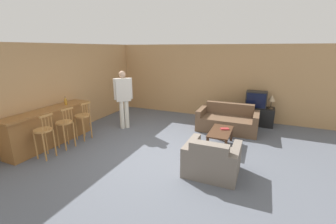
{
  "coord_description": "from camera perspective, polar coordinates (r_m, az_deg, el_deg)",
  "views": [
    {
      "loc": [
        2.13,
        -4.4,
        2.47
      ],
      "look_at": [
        -0.1,
        0.82,
        0.85
      ],
      "focal_mm": 24.0,
      "sensor_mm": 36.0,
      "label": 1
    }
  ],
  "objects": [
    {
      "name": "ground_plane",
      "position": [
        5.48,
        -2.44,
        -10.91
      ],
      "size": [
        24.0,
        24.0,
        0.0
      ],
      "primitive_type": "plane",
      "color": "#565B66"
    },
    {
      "name": "wall_back",
      "position": [
        8.46,
        8.41,
        7.82
      ],
      "size": [
        9.4,
        0.08,
        2.6
      ],
      "color": "tan",
      "rests_on": "ground_plane"
    },
    {
      "name": "wall_left",
      "position": [
        7.95,
        -19.76,
        6.54
      ],
      "size": [
        0.08,
        8.71,
        2.6
      ],
      "color": "tan",
      "rests_on": "ground_plane"
    },
    {
      "name": "bar_counter",
      "position": [
        6.66,
        -27.72,
        -3.34
      ],
      "size": [
        0.55,
        2.41,
        0.96
      ],
      "color": "brown",
      "rests_on": "ground_plane"
    },
    {
      "name": "bar_chair_near",
      "position": [
        5.85,
        -28.94,
        -4.88
      ],
      "size": [
        0.4,
        0.4,
        1.06
      ],
      "color": "#B77F42",
      "rests_on": "ground_plane"
    },
    {
      "name": "bar_chair_mid",
      "position": [
        6.21,
        -24.67,
        -3.19
      ],
      "size": [
        0.44,
        0.44,
        1.06
      ],
      "color": "#B77F42",
      "rests_on": "ground_plane"
    },
    {
      "name": "bar_chair_far",
      "position": [
        6.62,
        -20.77,
        -1.64
      ],
      "size": [
        0.42,
        0.42,
        1.06
      ],
      "color": "#B77F42",
      "rests_on": "ground_plane"
    },
    {
      "name": "couch_far",
      "position": [
        7.2,
        14.88,
        -2.25
      ],
      "size": [
        1.79,
        0.95,
        0.8
      ],
      "color": "brown",
      "rests_on": "ground_plane"
    },
    {
      "name": "armchair_near",
      "position": [
        4.71,
        11.02,
        -11.94
      ],
      "size": [
        1.05,
        0.9,
        0.78
      ],
      "color": "#70665B",
      "rests_on": "ground_plane"
    },
    {
      "name": "coffee_table",
      "position": [
        5.96,
        13.19,
        -5.28
      ],
      "size": [
        0.52,
        1.04,
        0.42
      ],
      "color": "#472D1E",
      "rests_on": "ground_plane"
    },
    {
      "name": "tv_unit",
      "position": [
        8.01,
        21.1,
        -0.92
      ],
      "size": [
        1.18,
        0.52,
        0.59
      ],
      "color": "black",
      "rests_on": "ground_plane"
    },
    {
      "name": "tv",
      "position": [
        7.87,
        21.51,
        3.0
      ],
      "size": [
        0.64,
        0.44,
        0.53
      ],
      "color": "black",
      "rests_on": "tv_unit"
    },
    {
      "name": "bottle",
      "position": [
        6.8,
        -24.56,
        2.51
      ],
      "size": [
        0.07,
        0.07,
        0.23
      ],
      "color": "#B27A23",
      "rests_on": "bar_counter"
    },
    {
      "name": "book_on_table",
      "position": [
        6.06,
        14.22,
        -4.16
      ],
      "size": [
        0.25,
        0.21,
        0.03
      ],
      "color": "maroon",
      "rests_on": "coffee_table"
    },
    {
      "name": "table_lamp",
      "position": [
        7.86,
        24.87,
        3.07
      ],
      "size": [
        0.22,
        0.22,
        0.45
      ],
      "color": "brown",
      "rests_on": "tv_unit"
    },
    {
      "name": "person_by_window",
      "position": [
        7.09,
        -11.27,
        3.92
      ],
      "size": [
        0.45,
        0.43,
        1.81
      ],
      "color": "silver",
      "rests_on": "ground_plane"
    }
  ]
}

